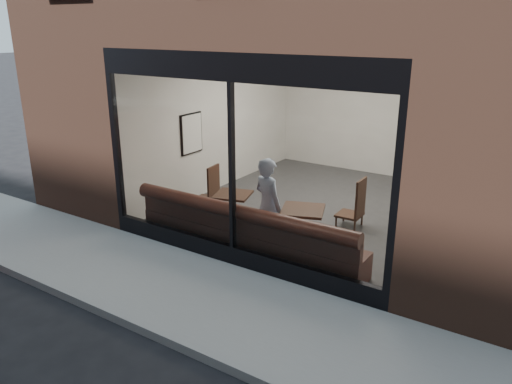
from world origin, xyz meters
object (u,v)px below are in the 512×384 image
Objects in this scene: banquette at (248,242)px; cafe_table_right at (303,210)px; cafe_table_left at (233,195)px; person at (268,206)px; cafe_chair_left at (206,199)px; cafe_chair_right at (349,215)px.

cafe_table_right is at bearing 38.27° from banquette.
cafe_table_left is at bearing 141.10° from banquette.
cafe_table_left is at bearing 4.18° from person.
cafe_table_left is 1.42m from cafe_chair_left.
cafe_table_right is (0.50, 0.26, -0.05)m from person.
person reaches higher than banquette.
cafe_chair_left and cafe_chair_right have the same top height.
cafe_chair_left is at bearing -3.78° from person.
cafe_table_left is (-0.88, 0.26, -0.05)m from person.
cafe_table_right is at bearing -131.74° from person.
person is at bearing 55.56° from banquette.
cafe_table_right is 1.53m from cafe_chair_right.
cafe_table_left is 0.90× the size of cafe_table_right.
cafe_table_right reaches higher than cafe_chair_right.
person reaches higher than cafe_table_right.
cafe_chair_left is at bearing 165.31° from cafe_table_right.
banquette is 2.20m from cafe_chair_left.
person is at bearing 147.97° from cafe_chair_left.
cafe_table_left is 1.38m from cafe_table_right.
banquette is 2.18m from cafe_chair_right.
cafe_table_left is at bearing 40.87° from cafe_chair_right.
cafe_table_right is at bearing 80.31° from cafe_chair_right.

